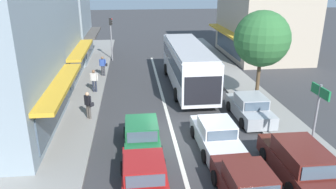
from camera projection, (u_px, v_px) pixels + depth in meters
ground_plane at (174, 138)px, 17.20m from camera, size 140.00×140.00×0.00m
lane_centre_line at (166, 109)px, 20.94m from camera, size 0.20×28.00×0.01m
sidewalk_left at (63, 101)px, 22.07m from camera, size 5.20×44.00×0.14m
kerb_right at (249, 94)px, 23.44m from camera, size 2.80×44.00×0.12m
shopfront_mid_block at (20, 30)px, 24.08m from camera, size 8.71×7.96×8.59m
shopfront_far_end at (45, 17)px, 31.42m from camera, size 8.96×7.17×8.56m
building_right_far at (264, 7)px, 33.10m from camera, size 8.11×10.43×10.16m
city_bus at (188, 63)px, 24.49m from camera, size 2.79×10.87×3.23m
sedan_behind_bus_mid at (144, 177)px, 12.70m from camera, size 1.92×4.21×1.47m
sedan_adjacent_lane_lead at (248, 188)px, 12.07m from camera, size 1.99×4.25×1.47m
sedan_adjacent_lane_trail at (216, 136)px, 16.02m from camera, size 1.97×4.24×1.47m
hatchback_behind_bus_near at (142, 135)px, 15.94m from camera, size 1.83×3.71×1.54m
parked_wagon_kerb_front at (298, 162)px, 13.60m from camera, size 1.97×4.51×1.58m
parked_sedan_kerb_second at (250, 108)px, 19.33m from camera, size 1.92×4.21×1.47m
traffic_light_downstreet at (111, 32)px, 32.04m from camera, size 0.33×0.24×4.20m
directional_road_sign at (318, 105)px, 14.43m from camera, size 0.10×1.40×3.60m
street_tree_right at (262, 39)px, 20.72m from camera, size 3.56×3.56×6.06m
pedestrian_with_handbag_near at (103, 65)px, 27.13m from camera, size 0.66×0.32×1.63m
pedestrian_browsing_midblock at (88, 104)px, 18.90m from camera, size 0.58×0.52×1.63m
pedestrian_far_walker at (94, 79)px, 23.33m from camera, size 0.57×0.27×1.63m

